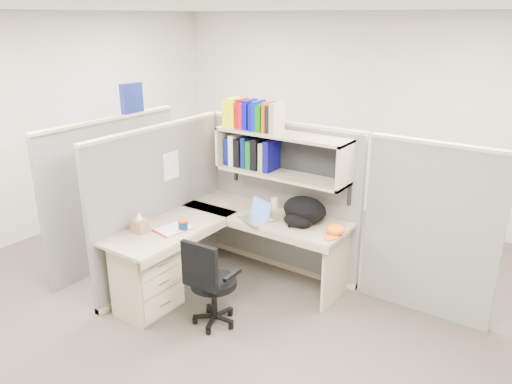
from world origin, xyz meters
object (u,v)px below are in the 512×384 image
Objects in this scene: backpack at (302,211)px; task_chair at (211,296)px; desk at (179,261)px; snack_canister at (183,224)px; laptop at (253,211)px.

backpack is 0.51× the size of task_chair.
backpack is at bearing 70.90° from task_chair.
desk is at bearing -153.43° from backpack.
desk is 0.53m from task_chair.
task_chair is at bearing -23.97° from snack_canister.
desk is 1.26m from backpack.
backpack is at bearing 45.30° from desk.
backpack is 1.17m from task_chair.
laptop reaches higher than task_chair.
task_chair is (0.52, -0.23, -0.47)m from snack_canister.
laptop reaches higher than snack_canister.
backpack is 1.13m from snack_canister.
desk is 3.96× the size of backpack.
snack_canister is (-0.43, -0.54, -0.05)m from laptop.
backpack reaches higher than laptop.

